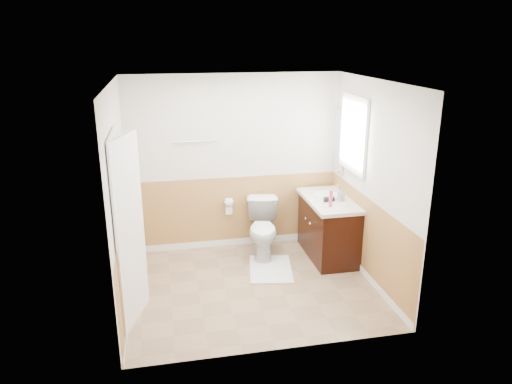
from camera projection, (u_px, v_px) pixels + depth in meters
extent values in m
plane|color=#8C7051|center=(252.00, 286.00, 6.00)|extent=(3.00, 3.00, 0.00)
plane|color=white|center=(252.00, 81.00, 5.22)|extent=(3.00, 3.00, 0.00)
plane|color=silver|center=(234.00, 163.00, 6.82)|extent=(3.00, 0.00, 3.00)
plane|color=silver|center=(279.00, 234.00, 4.40)|extent=(3.00, 0.00, 3.00)
plane|color=silver|center=(119.00, 199.00, 5.32)|extent=(0.00, 3.00, 3.00)
plane|color=silver|center=(372.00, 183.00, 5.89)|extent=(0.00, 3.00, 3.00)
plane|color=tan|center=(235.00, 213.00, 7.04)|extent=(3.00, 0.00, 3.00)
plane|color=tan|center=(278.00, 305.00, 4.64)|extent=(3.00, 0.00, 3.00)
plane|color=tan|center=(126.00, 260.00, 5.56)|extent=(0.00, 2.60, 2.60)
plane|color=tan|center=(367.00, 240.00, 6.12)|extent=(0.00, 2.60, 2.60)
imported|color=white|center=(263.00, 229.00, 6.74)|extent=(0.56, 0.83, 0.78)
cube|color=white|center=(271.00, 269.00, 6.42)|extent=(0.68, 0.88, 0.02)
cube|color=black|center=(328.00, 229.00, 6.71)|extent=(0.55, 1.10, 0.80)
sphere|color=silver|center=(310.00, 223.00, 6.52)|extent=(0.03, 0.03, 0.03)
sphere|color=silver|center=(306.00, 218.00, 6.70)|extent=(0.03, 0.03, 0.03)
cube|color=silver|center=(329.00, 201.00, 6.58)|extent=(0.60, 1.15, 0.05)
cylinder|color=white|center=(326.00, 195.00, 6.71)|extent=(0.36, 0.36, 0.02)
cylinder|color=silver|center=(339.00, 190.00, 6.73)|extent=(0.02, 0.02, 0.14)
cylinder|color=#D23674|center=(331.00, 199.00, 6.24)|extent=(0.05, 0.05, 0.22)
imported|color=#8F9AA2|center=(341.00, 195.00, 6.48)|extent=(0.09, 0.09, 0.17)
cylinder|color=black|center=(329.00, 199.00, 6.46)|extent=(0.14, 0.07, 0.07)
cylinder|color=black|center=(326.00, 200.00, 6.50)|extent=(0.03, 0.03, 0.07)
cube|color=silver|center=(339.00, 141.00, 6.82)|extent=(0.02, 0.35, 0.90)
cube|color=white|center=(354.00, 134.00, 6.28)|extent=(0.04, 0.80, 1.00)
cube|color=white|center=(355.00, 134.00, 6.28)|extent=(0.01, 0.70, 0.90)
cube|color=white|center=(128.00, 233.00, 4.99)|extent=(0.29, 0.78, 2.04)
cube|color=white|center=(120.00, 233.00, 4.98)|extent=(0.02, 0.92, 2.10)
sphere|color=silver|center=(136.00, 227.00, 5.34)|extent=(0.06, 0.06, 0.06)
cylinder|color=silver|center=(195.00, 141.00, 6.56)|extent=(0.62, 0.02, 0.02)
cylinder|color=silver|center=(229.00, 202.00, 6.90)|extent=(0.14, 0.02, 0.02)
cylinder|color=white|center=(229.00, 202.00, 6.90)|extent=(0.10, 0.11, 0.11)
cube|color=white|center=(229.00, 209.00, 6.94)|extent=(0.10, 0.01, 0.16)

